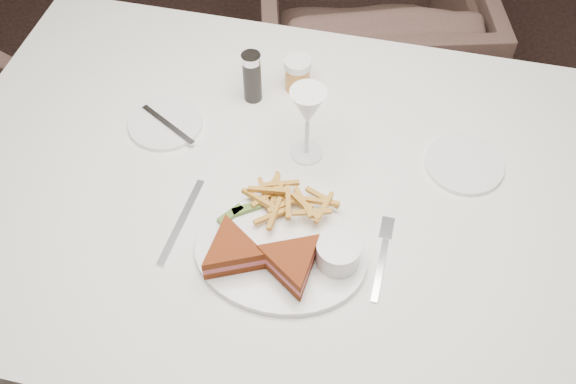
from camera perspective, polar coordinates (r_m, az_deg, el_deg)
The scene contains 4 objects.
ground at distance 2.00m, azimuth 10.54°, elevation -10.54°, with size 5.00×5.00×0.00m, color black.
table at distance 1.59m, azimuth 0.41°, elevation -7.86°, with size 1.47×0.98×0.75m, color white.
chair_far at distance 2.23m, azimuth 6.93°, elevation 13.33°, with size 0.70×0.65×0.72m, color #4C352E.
table_setting at distance 1.22m, azimuth -0.01°, elevation -0.68°, with size 0.79×0.62×0.18m.
Camera 1 is at (-0.15, -0.94, 1.76)m, focal length 40.00 mm.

